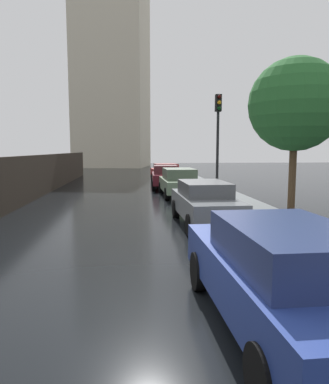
# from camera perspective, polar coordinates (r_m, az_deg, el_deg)

# --- Properties ---
(ground) EXTENTS (120.00, 120.00, 0.00)m
(ground) POSITION_cam_1_polar(r_m,az_deg,el_deg) (5.38, -10.97, -20.38)
(ground) COLOR black
(car_grey_near_kerb) EXTENTS (1.78, 4.43, 1.40)m
(car_grey_near_kerb) POSITION_cam_1_polar(r_m,az_deg,el_deg) (11.77, 6.39, -1.60)
(car_grey_near_kerb) COLOR slate
(car_grey_near_kerb) RESTS_ON ground
(car_blue_mid_road) EXTENTS (1.80, 4.56, 1.52)m
(car_blue_mid_road) POSITION_cam_1_polar(r_m,az_deg,el_deg) (5.11, 17.84, -12.43)
(car_blue_mid_road) COLOR navy
(car_blue_mid_road) RESTS_ON ground
(car_green_far_ahead) EXTENTS (1.89, 4.43, 1.45)m
(car_green_far_ahead) POSITION_cam_1_polar(r_m,az_deg,el_deg) (18.91, 2.29, 1.64)
(car_green_far_ahead) COLOR slate
(car_green_far_ahead) RESTS_ON ground
(car_red_behind_camera) EXTENTS (2.09, 3.95, 1.41)m
(car_red_behind_camera) POSITION_cam_1_polar(r_m,az_deg,el_deg) (26.42, 0.19, 3.08)
(car_red_behind_camera) COLOR maroon
(car_red_behind_camera) RESTS_ON ground
(car_maroon_far_lane) EXTENTS (1.84, 3.93, 1.45)m
(car_maroon_far_lane) POSITION_cam_1_polar(r_m,az_deg,el_deg) (22.60, 0.13, 2.44)
(car_maroon_far_lane) COLOR maroon
(car_maroon_far_lane) RESTS_ON ground
(traffic_light) EXTENTS (0.26, 0.39, 4.74)m
(traffic_light) POSITION_cam_1_polar(r_m,az_deg,el_deg) (16.53, 8.49, 10.00)
(traffic_light) COLOR black
(traffic_light) RESTS_ON sidewalk_strip
(street_tree_near) EXTENTS (3.46, 3.46, 5.83)m
(street_tree_near) POSITION_cam_1_polar(r_m,az_deg,el_deg) (14.59, 20.04, 12.85)
(street_tree_near) COLOR #4C3823
(street_tree_near) RESTS_ON ground
(distant_tower) EXTENTS (10.86, 10.87, 24.49)m
(distant_tower) POSITION_cam_1_polar(r_m,az_deg,el_deg) (52.83, -8.26, 17.40)
(distant_tower) COLOR beige
(distant_tower) RESTS_ON ground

